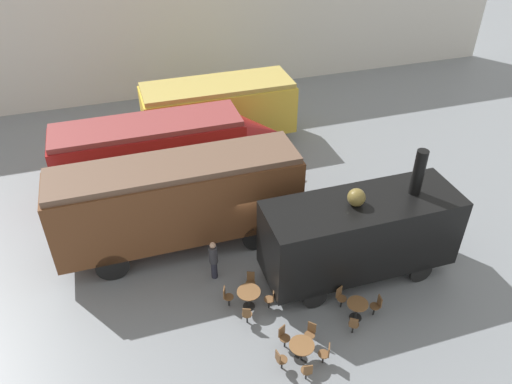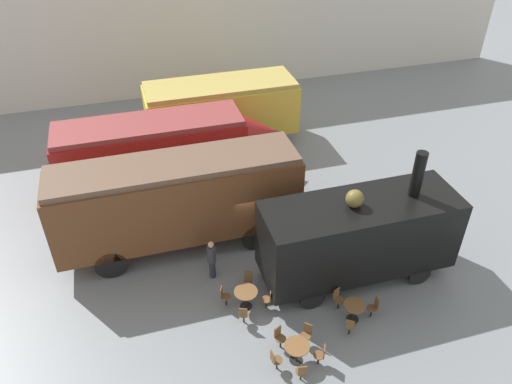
{
  "view_description": "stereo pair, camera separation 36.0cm",
  "coord_description": "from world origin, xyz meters",
  "px_view_note": "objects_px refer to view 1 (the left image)",
  "views": [
    {
      "loc": [
        -5.05,
        -15.29,
        13.89
      ],
      "look_at": [
        0.07,
        1.0,
        1.6
      ],
      "focal_mm": 35.0,
      "sensor_mm": 36.0,
      "label": 1
    },
    {
      "loc": [
        -4.71,
        -15.4,
        13.89
      ],
      "look_at": [
        0.07,
        1.0,
        1.6
      ],
      "focal_mm": 35.0,
      "sensor_mm": 36.0,
      "label": 2
    }
  ],
  "objects_px": {
    "passenger_coach_vintage": "(218,108)",
    "visitor_person": "(214,259)",
    "steam_locomotive": "(360,233)",
    "cafe_chair_0": "(354,324)",
    "passenger_coach_wooden": "(178,199)",
    "cafe_table_mid": "(249,295)",
    "cafe_table_near": "(357,307)",
    "streamlined_locomotive": "(167,147)",
    "cafe_table_far": "(302,348)"
  },
  "relations": [
    {
      "from": "passenger_coach_vintage",
      "to": "cafe_chair_0",
      "type": "bearing_deg",
      "value": -85.42
    },
    {
      "from": "passenger_coach_vintage",
      "to": "visitor_person",
      "type": "relative_size",
      "value": 4.52
    },
    {
      "from": "cafe_table_far",
      "to": "cafe_chair_0",
      "type": "bearing_deg",
      "value": 11.53
    },
    {
      "from": "visitor_person",
      "to": "cafe_chair_0",
      "type": "bearing_deg",
      "value": -46.49
    },
    {
      "from": "passenger_coach_vintage",
      "to": "passenger_coach_wooden",
      "type": "bearing_deg",
      "value": -114.34
    },
    {
      "from": "steam_locomotive",
      "to": "cafe_chair_0",
      "type": "relative_size",
      "value": 8.24
    },
    {
      "from": "passenger_coach_wooden",
      "to": "cafe_table_mid",
      "type": "height_order",
      "value": "passenger_coach_wooden"
    },
    {
      "from": "steam_locomotive",
      "to": "cafe_chair_0",
      "type": "height_order",
      "value": "steam_locomotive"
    },
    {
      "from": "passenger_coach_wooden",
      "to": "cafe_table_near",
      "type": "distance_m",
      "value": 7.8
    },
    {
      "from": "steam_locomotive",
      "to": "passenger_coach_wooden",
      "type": "bearing_deg",
      "value": 149.54
    },
    {
      "from": "passenger_coach_wooden",
      "to": "visitor_person",
      "type": "distance_m",
      "value": 2.74
    },
    {
      "from": "passenger_coach_wooden",
      "to": "cafe_table_far",
      "type": "bearing_deg",
      "value": -68.67
    },
    {
      "from": "passenger_coach_wooden",
      "to": "cafe_table_mid",
      "type": "distance_m",
      "value": 4.68
    },
    {
      "from": "streamlined_locomotive",
      "to": "visitor_person",
      "type": "distance_m",
      "value": 6.78
    },
    {
      "from": "steam_locomotive",
      "to": "cafe_table_near",
      "type": "bearing_deg",
      "value": -115.29
    },
    {
      "from": "cafe_table_near",
      "to": "cafe_chair_0",
      "type": "height_order",
      "value": "cafe_chair_0"
    },
    {
      "from": "cafe_table_far",
      "to": "visitor_person",
      "type": "relative_size",
      "value": 0.47
    },
    {
      "from": "cafe_table_near",
      "to": "visitor_person",
      "type": "relative_size",
      "value": 0.43
    },
    {
      "from": "passenger_coach_vintage",
      "to": "cafe_table_mid",
      "type": "distance_m",
      "value": 12.03
    },
    {
      "from": "cafe_table_mid",
      "to": "cafe_chair_0",
      "type": "xyz_separation_m",
      "value": [
        3.01,
        -2.23,
        -0.09
      ]
    },
    {
      "from": "visitor_person",
      "to": "passenger_coach_vintage",
      "type": "bearing_deg",
      "value": 74.8
    },
    {
      "from": "steam_locomotive",
      "to": "cafe_table_far",
      "type": "xyz_separation_m",
      "value": [
        -3.46,
        -3.09,
        -1.43
      ]
    },
    {
      "from": "cafe_table_mid",
      "to": "steam_locomotive",
      "type": "bearing_deg",
      "value": 5.76
    },
    {
      "from": "steam_locomotive",
      "to": "cafe_table_near",
      "type": "xyz_separation_m",
      "value": [
        -0.98,
        -2.07,
        -1.45
      ]
    },
    {
      "from": "streamlined_locomotive",
      "to": "steam_locomotive",
      "type": "relative_size",
      "value": 1.45
    },
    {
      "from": "steam_locomotive",
      "to": "visitor_person",
      "type": "bearing_deg",
      "value": 165.42
    },
    {
      "from": "visitor_person",
      "to": "cafe_table_mid",
      "type": "bearing_deg",
      "value": -65.36
    },
    {
      "from": "passenger_coach_vintage",
      "to": "cafe_chair_0",
      "type": "distance_m",
      "value": 14.16
    },
    {
      "from": "steam_locomotive",
      "to": "cafe_table_far",
      "type": "bearing_deg",
      "value": -138.17
    },
    {
      "from": "passenger_coach_wooden",
      "to": "cafe_table_near",
      "type": "bearing_deg",
      "value": -47.95
    },
    {
      "from": "cafe_chair_0",
      "to": "passenger_coach_vintage",
      "type": "bearing_deg",
      "value": 39.95
    },
    {
      "from": "passenger_coach_vintage",
      "to": "cafe_chair_0",
      "type": "xyz_separation_m",
      "value": [
        1.12,
        -14.02,
        -1.59
      ]
    },
    {
      "from": "streamlined_locomotive",
      "to": "cafe_table_far",
      "type": "bearing_deg",
      "value": -78.02
    },
    {
      "from": "cafe_table_near",
      "to": "passenger_coach_vintage",
      "type": "bearing_deg",
      "value": 96.62
    },
    {
      "from": "steam_locomotive",
      "to": "visitor_person",
      "type": "relative_size",
      "value": 4.1
    },
    {
      "from": "cafe_table_far",
      "to": "visitor_person",
      "type": "xyz_separation_m",
      "value": [
        -1.79,
        4.46,
        0.38
      ]
    },
    {
      "from": "cafe_table_near",
      "to": "cafe_table_mid",
      "type": "xyz_separation_m",
      "value": [
        -3.44,
        1.62,
        0.05
      ]
    },
    {
      "from": "passenger_coach_vintage",
      "to": "streamlined_locomotive",
      "type": "xyz_separation_m",
      "value": [
        -3.28,
        -3.33,
        0.06
      ]
    },
    {
      "from": "streamlined_locomotive",
      "to": "steam_locomotive",
      "type": "xyz_separation_m",
      "value": [
        5.81,
        -8.02,
        -0.16
      ]
    },
    {
      "from": "streamlined_locomotive",
      "to": "steam_locomotive",
      "type": "bearing_deg",
      "value": -54.05
    },
    {
      "from": "steam_locomotive",
      "to": "cafe_table_mid",
      "type": "xyz_separation_m",
      "value": [
        -4.41,
        -0.45,
        -1.4
      ]
    },
    {
      "from": "streamlined_locomotive",
      "to": "passenger_coach_wooden",
      "type": "relative_size",
      "value": 1.09
    },
    {
      "from": "streamlined_locomotive",
      "to": "cafe_table_near",
      "type": "xyz_separation_m",
      "value": [
        4.84,
        -10.08,
        -1.61
      ]
    },
    {
      "from": "steam_locomotive",
      "to": "visitor_person",
      "type": "height_order",
      "value": "steam_locomotive"
    },
    {
      "from": "cafe_table_mid",
      "to": "cafe_table_near",
      "type": "bearing_deg",
      "value": -25.28
    },
    {
      "from": "streamlined_locomotive",
      "to": "steam_locomotive",
      "type": "height_order",
      "value": "steam_locomotive"
    },
    {
      "from": "passenger_coach_wooden",
      "to": "steam_locomotive",
      "type": "xyz_separation_m",
      "value": [
        6.05,
        -3.56,
        -0.38
      ]
    },
    {
      "from": "cafe_chair_0",
      "to": "visitor_person",
      "type": "height_order",
      "value": "visitor_person"
    },
    {
      "from": "passenger_coach_vintage",
      "to": "cafe_table_near",
      "type": "distance_m",
      "value": 13.59
    },
    {
      "from": "passenger_coach_wooden",
      "to": "cafe_table_far",
      "type": "xyz_separation_m",
      "value": [
        2.6,
        -6.66,
        -1.81
      ]
    }
  ]
}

